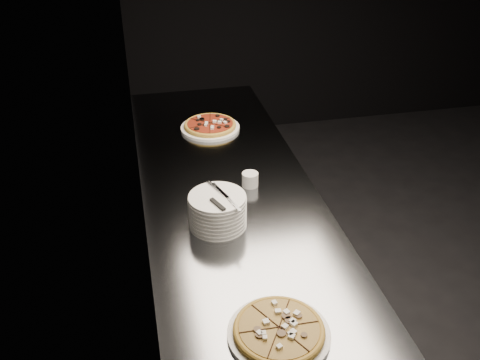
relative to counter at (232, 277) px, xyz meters
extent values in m
cube|color=black|center=(-0.37, 0.00, 0.94)|extent=(0.02, 5.00, 2.80)
cube|color=slate|center=(0.00, 0.00, -0.01)|extent=(0.70, 2.40, 0.90)
cube|color=slate|center=(0.00, 0.00, 0.45)|extent=(0.74, 2.44, 0.02)
cylinder|color=white|center=(-0.02, -0.79, 0.47)|extent=(0.31, 0.31, 0.01)
cylinder|color=gold|center=(-0.02, -0.79, 0.48)|extent=(0.28, 0.28, 0.01)
torus|color=gold|center=(-0.02, -0.79, 0.49)|extent=(0.28, 0.28, 0.02)
cylinder|color=gold|center=(-0.02, -0.79, 0.49)|extent=(0.25, 0.25, 0.01)
cylinder|color=white|center=(0.02, 0.65, 0.47)|extent=(0.31, 0.31, 0.01)
cylinder|color=gold|center=(0.02, 0.65, 0.48)|extent=(0.35, 0.35, 0.01)
torus|color=gold|center=(0.02, 0.65, 0.49)|extent=(0.35, 0.35, 0.02)
cylinder|color=maroon|center=(0.02, 0.65, 0.49)|extent=(0.31, 0.31, 0.01)
cylinder|color=white|center=(-0.09, -0.20, 0.47)|extent=(0.22, 0.22, 0.02)
cylinder|color=white|center=(-0.09, -0.20, 0.48)|extent=(0.22, 0.22, 0.02)
cylinder|color=white|center=(-0.09, -0.20, 0.50)|extent=(0.22, 0.22, 0.02)
cylinder|color=white|center=(-0.09, -0.20, 0.52)|extent=(0.22, 0.22, 0.02)
cylinder|color=white|center=(-0.09, -0.20, 0.53)|extent=(0.22, 0.22, 0.02)
cylinder|color=white|center=(-0.09, -0.20, 0.55)|extent=(0.22, 0.22, 0.02)
cylinder|color=white|center=(-0.09, -0.20, 0.57)|extent=(0.22, 0.22, 0.02)
cylinder|color=white|center=(-0.09, -0.20, 0.58)|extent=(0.22, 0.22, 0.02)
cube|color=#B8BBBF|center=(-0.08, -0.15, 0.59)|extent=(0.07, 0.14, 0.00)
cube|color=black|center=(-0.10, -0.26, 0.60)|extent=(0.05, 0.09, 0.01)
cube|color=#B8BBBF|center=(-0.06, -0.21, 0.59)|extent=(0.03, 0.22, 0.00)
cylinder|color=silver|center=(0.10, 0.06, 0.49)|extent=(0.07, 0.07, 0.06)
cylinder|color=black|center=(0.10, 0.06, 0.51)|extent=(0.06, 0.06, 0.01)
camera|label=1|loc=(-0.37, -1.87, 1.69)|focal=40.00mm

